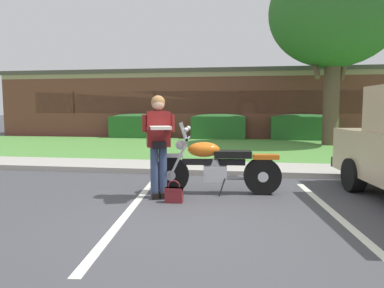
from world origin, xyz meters
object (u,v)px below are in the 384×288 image
(motorcycle, at_px, (221,166))
(rider_person, at_px, (159,138))
(shade_tree, at_px, (335,12))
(brick_building, at_px, (243,105))
(hedge_center_right, at_px, (303,127))
(hedge_center_left, at_px, (218,126))
(hedge_left, at_px, (139,126))
(handbag, at_px, (174,194))

(motorcycle, relative_size, rider_person, 1.32)
(motorcycle, height_order, shade_tree, shade_tree)
(brick_building, bearing_deg, shade_tree, -65.94)
(hedge_center_right, xyz_separation_m, brick_building, (-2.87, 5.65, 1.09))
(rider_person, height_order, hedge_center_left, rider_person)
(motorcycle, height_order, hedge_left, motorcycle)
(hedge_left, relative_size, brick_building, 0.11)
(rider_person, xyz_separation_m, brick_building, (1.14, 17.06, 0.74))
(rider_person, relative_size, hedge_left, 0.59)
(handbag, bearing_deg, shade_tree, 64.86)
(handbag, bearing_deg, hedge_left, 109.70)
(hedge_center_left, height_order, brick_building, brick_building)
(shade_tree, height_order, hedge_center_left, shade_tree)
(motorcycle, distance_m, handbag, 1.05)
(handbag, xyz_separation_m, brick_building, (0.83, 17.30, 1.60))
(brick_building, bearing_deg, motorcycle, -90.49)
(rider_person, relative_size, hedge_center_left, 0.66)
(motorcycle, bearing_deg, hedge_center_right, 74.57)
(handbag, relative_size, hedge_center_left, 0.14)
(hedge_left, height_order, hedge_center_right, same)
(hedge_left, xyz_separation_m, hedge_center_right, (7.88, 0.00, 0.00))
(hedge_left, distance_m, brick_building, 7.63)
(hedge_center_right, distance_m, brick_building, 6.43)
(hedge_center_right, bearing_deg, handbag, -107.65)
(shade_tree, height_order, hedge_center_right, shade_tree)
(motorcycle, bearing_deg, hedge_center_left, 94.82)
(brick_building, bearing_deg, handbag, -92.76)
(motorcycle, height_order, handbag, motorcycle)
(rider_person, distance_m, hedge_center_right, 12.10)
(hedge_center_left, bearing_deg, hedge_left, 180.00)
(rider_person, bearing_deg, hedge_center_left, 89.64)
(motorcycle, xyz_separation_m, rider_person, (-0.99, -0.47, 0.52))
(motorcycle, height_order, rider_person, rider_person)
(handbag, xyz_separation_m, hedge_center_left, (-0.23, 11.65, 0.51))
(hedge_center_right, bearing_deg, brick_building, 116.95)
(rider_person, bearing_deg, motorcycle, 25.55)
(hedge_center_left, relative_size, hedge_center_right, 0.87)
(shade_tree, xyz_separation_m, hedge_left, (-8.55, 2.30, -4.52))
(handbag, xyz_separation_m, shade_tree, (4.38, 9.34, 5.02))
(shade_tree, bearing_deg, hedge_center_left, 153.48)
(shade_tree, xyz_separation_m, hedge_center_left, (-4.62, 2.30, -4.52))
(rider_person, xyz_separation_m, handbag, (0.30, -0.24, -0.86))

